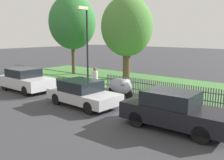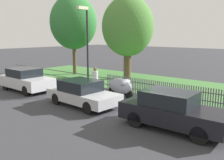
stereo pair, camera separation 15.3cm
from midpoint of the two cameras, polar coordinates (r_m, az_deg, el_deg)
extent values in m
plane|color=#38383D|center=(12.56, 9.07, -7.33)|extent=(120.00, 120.00, 0.00)
cube|color=#B2ADA3|center=(12.63, 9.32, -6.96)|extent=(35.66, 0.20, 0.12)
cube|color=#477F3D|center=(18.24, 19.61, -2.23)|extent=(35.66, 7.19, 0.01)
cube|color=#4C4C51|center=(14.95, 14.84, -3.54)|extent=(35.66, 0.03, 0.05)
cube|color=#4C4C51|center=(14.86, 14.92, -1.85)|extent=(35.66, 0.03, 0.05)
cube|color=#4C4C51|center=(17.69, -0.70, -0.32)|extent=(0.06, 0.03, 1.02)
cube|color=#4C4C51|center=(17.61, -0.37, -0.37)|extent=(0.06, 0.03, 1.02)
cube|color=#4C4C51|center=(17.52, -0.04, -0.42)|extent=(0.06, 0.03, 1.02)
cube|color=#4C4C51|center=(17.44, 0.29, -0.47)|extent=(0.06, 0.03, 1.02)
cube|color=#4C4C51|center=(17.36, 0.63, -0.53)|extent=(0.06, 0.03, 1.02)
cube|color=#4C4C51|center=(17.27, 0.97, -0.58)|extent=(0.06, 0.03, 1.02)
cube|color=#4C4C51|center=(17.19, 1.31, -0.63)|extent=(0.06, 0.03, 1.02)
cube|color=#4C4C51|center=(17.11, 1.66, -0.69)|extent=(0.06, 0.03, 1.02)
cube|color=#4C4C51|center=(17.03, 2.01, -0.74)|extent=(0.06, 0.03, 1.02)
cube|color=#4C4C51|center=(16.95, 2.37, -0.80)|extent=(0.06, 0.03, 1.02)
cube|color=#4C4C51|center=(16.87, 2.72, -0.86)|extent=(0.06, 0.03, 1.02)
cube|color=#4C4C51|center=(16.79, 3.08, -0.91)|extent=(0.06, 0.03, 1.02)
cube|color=#4C4C51|center=(16.71, 3.45, -0.97)|extent=(0.06, 0.03, 1.02)
cube|color=#4C4C51|center=(16.64, 3.82, -1.03)|extent=(0.06, 0.03, 1.02)
cube|color=#4C4C51|center=(16.56, 4.19, -1.08)|extent=(0.06, 0.03, 1.02)
cube|color=#4C4C51|center=(16.49, 4.56, -1.14)|extent=(0.06, 0.03, 1.02)
cube|color=#4C4C51|center=(16.41, 4.94, -1.20)|extent=(0.06, 0.03, 1.02)
cube|color=#4C4C51|center=(16.34, 5.32, -1.26)|extent=(0.06, 0.03, 1.02)
cube|color=#4C4C51|center=(16.26, 5.71, -1.32)|extent=(0.06, 0.03, 1.02)
cube|color=#4C4C51|center=(16.19, 6.09, -1.38)|extent=(0.06, 0.03, 1.02)
cube|color=#4C4C51|center=(16.12, 6.49, -1.44)|extent=(0.06, 0.03, 1.02)
cube|color=#4C4C51|center=(16.05, 6.88, -1.50)|extent=(0.06, 0.03, 1.02)
cube|color=#4C4C51|center=(15.98, 7.28, -1.56)|extent=(0.06, 0.03, 1.02)
cube|color=#4C4C51|center=(15.91, 7.68, -1.63)|extent=(0.06, 0.03, 1.02)
cube|color=#4C4C51|center=(15.84, 8.09, -1.69)|extent=(0.06, 0.03, 1.02)
cube|color=#4C4C51|center=(15.77, 8.50, -1.75)|extent=(0.06, 0.03, 1.02)
cube|color=#4C4C51|center=(15.70, 8.91, -1.82)|extent=(0.06, 0.03, 1.02)
cube|color=#4C4C51|center=(15.64, 9.33, -1.88)|extent=(0.06, 0.03, 1.02)
cube|color=#4C4C51|center=(15.57, 9.75, -1.94)|extent=(0.06, 0.03, 1.02)
cube|color=#4C4C51|center=(15.51, 10.17, -2.01)|extent=(0.06, 0.03, 1.02)
cube|color=#4C4C51|center=(15.44, 10.60, -2.07)|extent=(0.06, 0.03, 1.02)
cube|color=#4C4C51|center=(15.38, 11.03, -2.14)|extent=(0.06, 0.03, 1.02)
cube|color=#4C4C51|center=(15.32, 11.46, -2.21)|extent=(0.06, 0.03, 1.02)
cube|color=#4C4C51|center=(15.26, 11.90, -2.27)|extent=(0.06, 0.03, 1.02)
cube|color=#4C4C51|center=(15.20, 12.34, -2.34)|extent=(0.06, 0.03, 1.02)
cube|color=#4C4C51|center=(15.14, 12.79, -2.41)|extent=(0.06, 0.03, 1.02)
cube|color=#4C4C51|center=(15.08, 13.24, -2.47)|extent=(0.06, 0.03, 1.02)
cube|color=#4C4C51|center=(15.02, 13.69, -2.54)|extent=(0.06, 0.03, 1.02)
cube|color=#4C4C51|center=(14.96, 14.14, -2.61)|extent=(0.06, 0.03, 1.02)
cube|color=#4C4C51|center=(14.91, 14.60, -2.68)|extent=(0.06, 0.03, 1.02)
cube|color=#4C4C51|center=(14.85, 15.07, -2.75)|extent=(0.06, 0.03, 1.02)
cube|color=#4C4C51|center=(14.80, 15.53, -2.82)|extent=(0.06, 0.03, 1.02)
cube|color=#4C4C51|center=(14.75, 16.00, -2.89)|extent=(0.06, 0.03, 1.02)
cube|color=#4C4C51|center=(14.70, 16.47, -2.96)|extent=(0.06, 0.03, 1.02)
cube|color=#4C4C51|center=(14.65, 16.95, -3.03)|extent=(0.06, 0.03, 1.02)
cube|color=#4C4C51|center=(14.60, 17.43, -3.10)|extent=(0.06, 0.03, 1.02)
cube|color=#4C4C51|center=(14.55, 17.91, -3.17)|extent=(0.06, 0.03, 1.02)
cube|color=#4C4C51|center=(14.50, 18.40, -3.24)|extent=(0.06, 0.03, 1.02)
cube|color=#4C4C51|center=(14.46, 18.89, -3.31)|extent=(0.06, 0.03, 1.02)
cube|color=#4C4C51|center=(14.41, 19.38, -3.38)|extent=(0.06, 0.03, 1.02)
cube|color=#4C4C51|center=(14.37, 19.87, -3.46)|extent=(0.06, 0.03, 1.02)
cube|color=#4C4C51|center=(14.32, 20.37, -3.53)|extent=(0.06, 0.03, 1.02)
cube|color=#4C4C51|center=(14.28, 20.87, -3.60)|extent=(0.06, 0.03, 1.02)
cube|color=#4C4C51|center=(14.24, 21.38, -3.67)|extent=(0.06, 0.03, 1.02)
cube|color=#4C4C51|center=(14.20, 21.89, -3.74)|extent=(0.06, 0.03, 1.02)
cube|color=#4C4C51|center=(14.16, 22.40, -3.82)|extent=(0.06, 0.03, 1.02)
cube|color=#4C4C51|center=(14.13, 22.91, -3.89)|extent=(0.06, 0.03, 1.02)
cube|color=#4C4C51|center=(14.09, 23.43, -3.96)|extent=(0.06, 0.03, 1.02)
cube|color=#4C4C51|center=(14.05, 23.94, -4.03)|extent=(0.06, 0.03, 1.02)
cube|color=#4C4C51|center=(14.02, 24.47, -4.11)|extent=(0.06, 0.03, 1.02)
cube|color=silver|center=(17.93, -18.74, -0.36)|extent=(4.13, 1.87, 0.71)
cube|color=black|center=(18.01, -19.20, 1.68)|extent=(1.98, 1.68, 0.55)
cylinder|color=black|center=(17.40, -14.06, -1.46)|extent=(0.64, 0.14, 0.64)
cylinder|color=black|center=(16.48, -18.91, -2.36)|extent=(0.64, 0.14, 0.64)
cylinder|color=black|center=(19.50, -18.50, -0.43)|extent=(0.64, 0.14, 0.64)
cylinder|color=black|center=(18.68, -23.00, -1.18)|extent=(0.64, 0.14, 0.64)
cube|color=#BCBCC1|center=(13.50, -6.29, -3.65)|extent=(4.18, 1.97, 0.53)
cube|color=black|center=(13.53, -6.92, -1.23)|extent=(2.03, 1.71, 0.58)
cylinder|color=black|center=(13.26, 0.17, -4.82)|extent=(0.63, 0.16, 0.63)
cylinder|color=black|center=(12.10, -5.21, -6.37)|extent=(0.63, 0.16, 0.63)
cylinder|color=black|center=(15.03, -7.13, -3.09)|extent=(0.63, 0.16, 0.63)
cylinder|color=black|center=(14.01, -12.37, -4.24)|extent=(0.63, 0.16, 0.63)
cube|color=black|center=(10.45, 14.30, -7.58)|extent=(4.35, 1.87, 0.69)
cube|color=black|center=(10.36, 13.37, -4.04)|extent=(2.11, 1.62, 0.58)
cylinder|color=black|center=(10.85, 22.48, -9.05)|extent=(0.66, 0.16, 0.66)
cylinder|color=black|center=(9.41, 19.76, -11.84)|extent=(0.66, 0.16, 0.66)
cylinder|color=black|center=(11.78, 9.86, -6.88)|extent=(0.66, 0.16, 0.66)
cylinder|color=black|center=(10.47, 5.67, -8.99)|extent=(0.66, 0.16, 0.66)
cylinder|color=black|center=(14.89, 4.10, -3.26)|extent=(0.58, 0.12, 0.58)
cylinder|color=black|center=(15.70, 0.40, -2.52)|extent=(0.58, 0.12, 0.58)
ellipsoid|color=gray|center=(15.20, 2.21, -1.39)|extent=(1.73, 0.75, 0.96)
ellipsoid|color=gray|center=(14.90, 3.40, -0.63)|extent=(0.43, 0.87, 0.44)
cylinder|color=brown|center=(24.43, -8.41, 5.50)|extent=(0.35, 0.35, 3.53)
ellipsoid|color=#337A38|center=(24.38, -8.61, 12.92)|extent=(4.40, 4.40, 5.06)
cylinder|color=brown|center=(21.75, 3.73, 4.38)|extent=(0.64, 0.64, 3.07)
ellipsoid|color=#4C8438|center=(21.64, 3.82, 12.11)|extent=(4.39, 4.39, 5.05)
cylinder|color=#7F6B51|center=(16.04, -3.90, -1.79)|extent=(0.16, 0.16, 0.84)
cylinder|color=#7F6B51|center=(16.18, -3.19, -1.68)|extent=(0.16, 0.16, 0.84)
cylinder|color=silver|center=(15.97, -3.58, 0.90)|extent=(0.41, 0.41, 0.66)
sphere|color=brown|center=(15.91, -3.59, 2.49)|extent=(0.23, 0.23, 0.23)
cylinder|color=black|center=(15.53, -5.30, 5.97)|extent=(0.11, 0.11, 5.23)
cube|color=beige|center=(15.32, -6.45, 16.05)|extent=(0.20, 0.76, 0.18)
camera|label=1|loc=(0.08, -89.71, 0.05)|focal=40.00mm
camera|label=2|loc=(0.08, 90.29, -0.05)|focal=40.00mm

